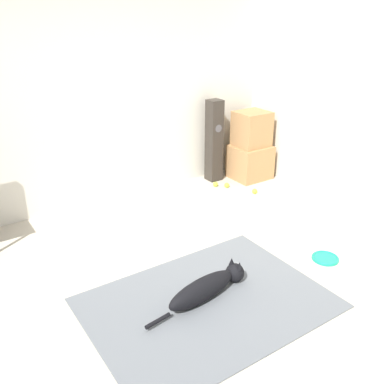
% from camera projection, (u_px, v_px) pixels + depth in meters
% --- Properties ---
extents(ground_plane, '(12.00, 12.00, 0.00)m').
position_uv_depth(ground_plane, '(179.00, 291.00, 3.65)').
color(ground_plane, '#BCB29E').
extents(wall_back, '(8.00, 0.06, 2.55)m').
position_uv_depth(wall_back, '(76.00, 100.00, 4.74)').
color(wall_back, beige).
rests_on(wall_back, ground_plane).
extents(area_rug, '(1.91, 1.40, 0.01)m').
position_uv_depth(area_rug, '(208.00, 303.00, 3.50)').
color(area_rug, slate).
rests_on(area_rug, ground_plane).
extents(dog, '(1.04, 0.27, 0.22)m').
position_uv_depth(dog, '(208.00, 287.00, 3.52)').
color(dog, black).
rests_on(dog, area_rug).
extents(frisbee, '(0.25, 0.25, 0.03)m').
position_uv_depth(frisbee, '(325.00, 258.00, 4.10)').
color(frisbee, '#199E7A').
rests_on(frisbee, ground_plane).
extents(cardboard_box_lower, '(0.50, 0.46, 0.46)m').
position_uv_depth(cardboard_box_lower, '(250.00, 162.00, 5.96)').
color(cardboard_box_lower, '#A87A4C').
rests_on(cardboard_box_lower, ground_plane).
extents(cardboard_box_upper, '(0.43, 0.39, 0.47)m').
position_uv_depth(cardboard_box_upper, '(252.00, 129.00, 5.79)').
color(cardboard_box_upper, '#A87A4C').
rests_on(cardboard_box_upper, cardboard_box_lower).
extents(floor_speaker, '(0.18, 0.19, 1.11)m').
position_uv_depth(floor_speaker, '(214.00, 141.00, 5.76)').
color(floor_speaker, '#2D2823').
rests_on(floor_speaker, ground_plane).
extents(tennis_ball_by_boxes, '(0.07, 0.07, 0.07)m').
position_uv_depth(tennis_ball_by_boxes, '(255.00, 191.00, 5.52)').
color(tennis_ball_by_boxes, '#C6E033').
rests_on(tennis_ball_by_boxes, ground_plane).
extents(tennis_ball_near_speaker, '(0.07, 0.07, 0.07)m').
position_uv_depth(tennis_ball_near_speaker, '(227.00, 185.00, 5.70)').
color(tennis_ball_near_speaker, '#C6E033').
rests_on(tennis_ball_near_speaker, ground_plane).
extents(tennis_ball_loose_on_carpet, '(0.07, 0.07, 0.07)m').
position_uv_depth(tennis_ball_loose_on_carpet, '(215.00, 184.00, 5.73)').
color(tennis_ball_loose_on_carpet, '#C6E033').
rests_on(tennis_ball_loose_on_carpet, ground_plane).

